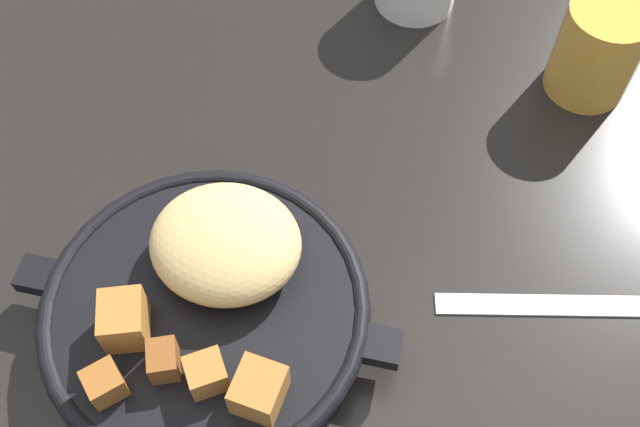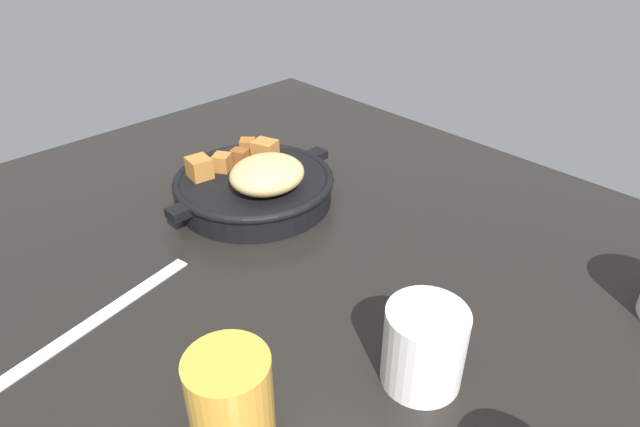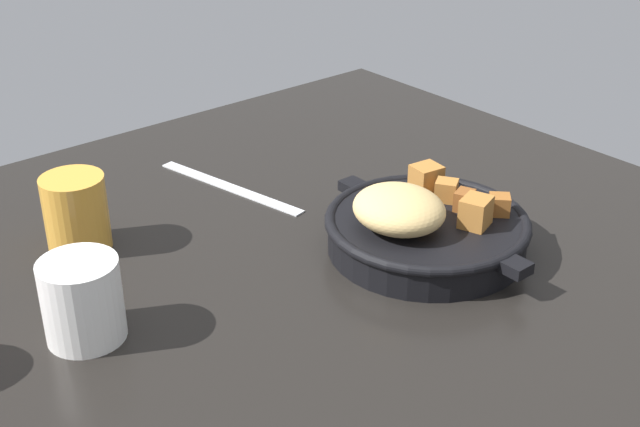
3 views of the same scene
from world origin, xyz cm
name	(u,v)px [view 1 (image 1 of 3)]	position (x,y,z in cm)	size (l,w,h in cm)	color
ground_plane	(328,212)	(0.00, 0.00, -1.20)	(90.07, 97.94, 2.40)	black
cast_iron_skillet	(209,307)	(-5.68, -11.42, 2.88)	(26.20, 21.92, 8.03)	black
butter_knife	(597,305)	(20.35, -4.27, 0.18)	(22.76, 1.60, 0.36)	silver
juice_glass_amber	(598,50)	(18.58, 16.46, 4.16)	(6.78, 6.78, 8.32)	gold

